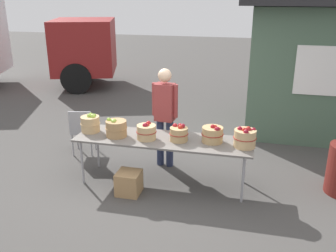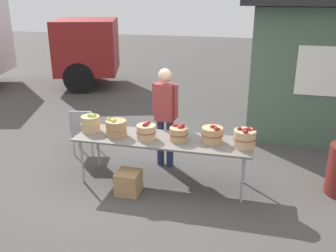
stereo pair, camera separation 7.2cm
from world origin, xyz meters
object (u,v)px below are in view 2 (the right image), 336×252
apple_basket_green_0 (91,123)px  vendor_adult (165,110)px  market_table (163,141)px  folding_chair (83,128)px  apple_basket_red_1 (179,133)px  apple_basket_red_2 (212,134)px  apple_basket_red_0 (146,131)px  apple_basket_green_1 (116,128)px  apple_basket_red_3 (245,138)px  produce_crate (128,183)px

apple_basket_green_0 → vendor_adult: vendor_adult is taller
apple_basket_green_0 → market_table: bearing=-1.8°
folding_chair → vendor_adult: bearing=163.7°
apple_basket_red_1 → apple_basket_red_2: bearing=7.4°
apple_basket_green_0 → apple_basket_red_0: (0.96, -0.11, -0.01)m
apple_basket_red_2 → apple_basket_green_0: bearing=-179.7°
apple_basket_green_0 → folding_chair: size_ratio=0.37×
market_table → apple_basket_green_1: apple_basket_green_1 is taller
apple_basket_red_2 → apple_basket_red_3: (0.47, -0.08, 0.02)m
apple_basket_red_1 → apple_basket_red_0: bearing=-174.0°
apple_basket_red_1 → produce_crate: (-0.67, -0.42, -0.69)m
apple_basket_red_0 → vendor_adult: bearing=80.7°
apple_basket_red_2 → folding_chair: (-2.46, 0.69, -0.37)m
apple_basket_green_0 → apple_basket_red_3: apple_basket_red_3 is taller
apple_basket_green_1 → apple_basket_red_3: (1.95, 0.03, 0.01)m
apple_basket_red_1 → market_table: bearing=176.1°
apple_basket_red_2 → produce_crate: bearing=-157.4°
apple_basket_red_2 → vendor_adult: 1.06m
market_table → apple_basket_red_2: apple_basket_red_2 is taller
apple_basket_green_1 → apple_basket_green_0: bearing=168.0°
market_table → apple_basket_red_2: (0.74, 0.05, 0.16)m
market_table → vendor_adult: size_ratio=1.59×
apple_basket_green_1 → apple_basket_red_3: size_ratio=1.02×
apple_basket_red_0 → apple_basket_red_3: apple_basket_red_3 is taller
apple_basket_red_3 → produce_crate: 1.83m
apple_basket_green_1 → apple_basket_red_2: (1.47, 0.11, -0.01)m
apple_basket_green_0 → apple_basket_red_3: 2.42m
apple_basket_green_0 → apple_basket_red_2: (1.95, 0.01, -0.01)m
apple_basket_red_3 → folding_chair: bearing=165.3°
apple_basket_red_1 → produce_crate: 1.05m
vendor_adult → produce_crate: size_ratio=4.91×
market_table → folding_chair: size_ratio=3.14×
apple_basket_green_0 → produce_crate: apple_basket_green_0 is taller
apple_basket_green_1 → apple_basket_red_1: bearing=2.7°
apple_basket_green_1 → folding_chair: bearing=140.7°
apple_basket_green_1 → vendor_adult: 0.92m
market_table → apple_basket_red_0: (-0.25, -0.07, 0.16)m
apple_basket_red_0 → folding_chair: (-1.47, 0.81, -0.36)m
apple_basket_red_1 → apple_basket_green_1: bearing=-177.3°
apple_basket_red_1 → produce_crate: size_ratio=0.83×
apple_basket_red_1 → folding_chair: (-1.96, 0.76, -0.36)m
vendor_adult → folding_chair: (-1.58, 0.11, -0.49)m
market_table → folding_chair: (-1.72, 0.74, -0.21)m
apple_basket_red_1 → apple_basket_red_2: apple_basket_red_2 is taller
apple_basket_green_0 → apple_basket_green_1: size_ratio=0.93×
apple_basket_red_1 → apple_basket_red_3: 0.97m
apple_basket_green_0 → apple_basket_red_0: apple_basket_green_0 is taller
apple_basket_red_1 → apple_basket_red_2: 0.50m
apple_basket_green_1 → produce_crate: bearing=-50.5°
apple_basket_red_1 → vendor_adult: vendor_adult is taller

